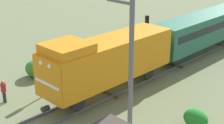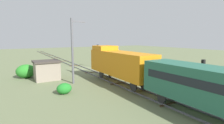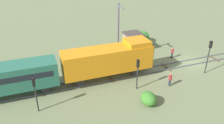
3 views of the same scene
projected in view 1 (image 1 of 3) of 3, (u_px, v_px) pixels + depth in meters
name	position (u px, v px, depth m)	size (l,w,h in m)	color
locomotive	(108.00, 59.00, 24.84)	(2.90, 11.60, 4.60)	orange
passenger_car_leading	(203.00, 27.00, 33.82)	(2.84, 14.00, 3.66)	#26604C
traffic_signal_mid	(55.00, 56.00, 25.65)	(0.32, 0.34, 3.78)	#262628
traffic_signal_far	(147.00, 27.00, 33.17)	(0.32, 0.34, 3.87)	#262628
worker_by_signal	(4.00, 90.00, 24.09)	(0.38, 0.38, 1.70)	#262B38
catenary_mast	(130.00, 67.00, 18.91)	(1.94, 0.28, 8.31)	#595960
bush_mid	(196.00, 118.00, 21.21)	(1.58, 1.29, 1.15)	#207926
bush_back	(36.00, 69.00, 28.49)	(1.94, 1.59, 1.41)	#377326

